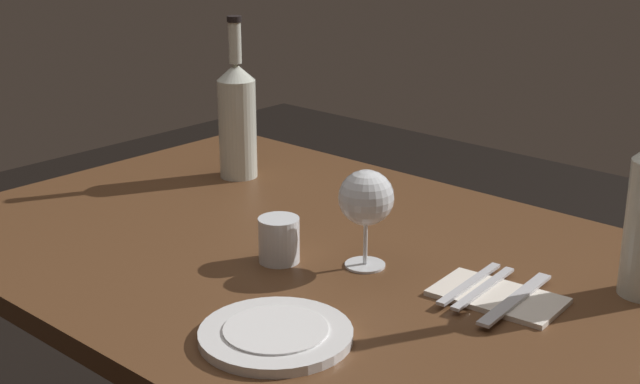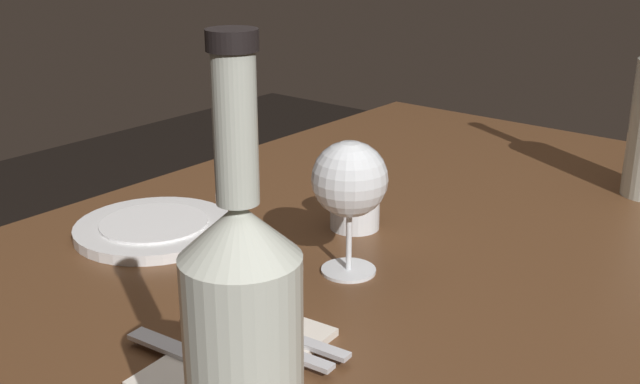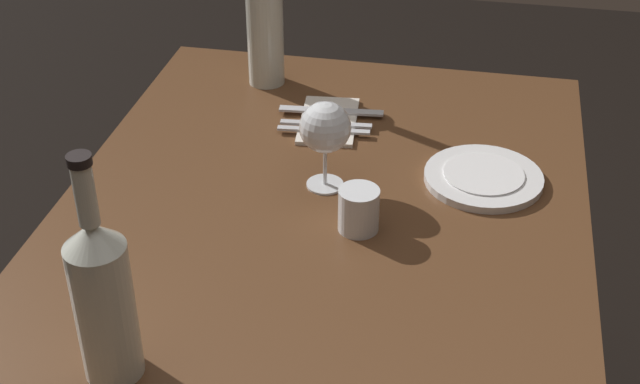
% 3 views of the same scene
% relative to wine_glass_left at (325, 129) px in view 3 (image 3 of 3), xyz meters
% --- Properties ---
extents(dining_table, '(1.30, 0.90, 0.74)m').
position_rel_wine_glass_left_xyz_m(dining_table, '(-0.13, -0.01, -0.20)').
color(dining_table, '#56351E').
rests_on(dining_table, ground).
extents(wine_glass_left, '(0.09, 0.09, 0.16)m').
position_rel_wine_glass_left_xyz_m(wine_glass_left, '(0.00, 0.00, 0.00)').
color(wine_glass_left, white).
rests_on(wine_glass_left, dining_table).
extents(wine_bottle, '(0.08, 0.08, 0.34)m').
position_rel_wine_glass_left_xyz_m(wine_bottle, '(-0.50, 0.19, 0.01)').
color(wine_bottle, silver).
rests_on(wine_bottle, dining_table).
extents(wine_bottle_second, '(0.08, 0.08, 0.35)m').
position_rel_wine_glass_left_xyz_m(wine_bottle_second, '(0.38, 0.20, 0.02)').
color(wine_bottle_second, silver).
rests_on(wine_bottle_second, dining_table).
extents(water_tumbler, '(0.07, 0.07, 0.08)m').
position_rel_wine_glass_left_xyz_m(water_tumbler, '(-0.12, -0.08, -0.08)').
color(water_tumbler, white).
rests_on(water_tumbler, dining_table).
extents(dinner_plate, '(0.21, 0.21, 0.02)m').
position_rel_wine_glass_left_xyz_m(dinner_plate, '(0.07, -0.27, -0.11)').
color(dinner_plate, white).
rests_on(dinner_plate, dining_table).
extents(folded_napkin, '(0.20, 0.13, 0.01)m').
position_rel_wine_glass_left_xyz_m(folded_napkin, '(0.23, 0.04, -0.11)').
color(folded_napkin, silver).
rests_on(folded_napkin, dining_table).
extents(fork_inner, '(0.03, 0.18, 0.00)m').
position_rel_wine_glass_left_xyz_m(fork_inner, '(0.20, 0.04, -0.10)').
color(fork_inner, silver).
rests_on(fork_inner, folded_napkin).
extents(fork_outer, '(0.03, 0.18, 0.00)m').
position_rel_wine_glass_left_xyz_m(fork_outer, '(0.18, 0.04, -0.10)').
color(fork_outer, silver).
rests_on(fork_outer, folded_napkin).
extents(table_knife, '(0.04, 0.21, 0.00)m').
position_rel_wine_glass_left_xyz_m(table_knife, '(0.26, 0.04, -0.10)').
color(table_knife, silver).
rests_on(table_knife, folded_napkin).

